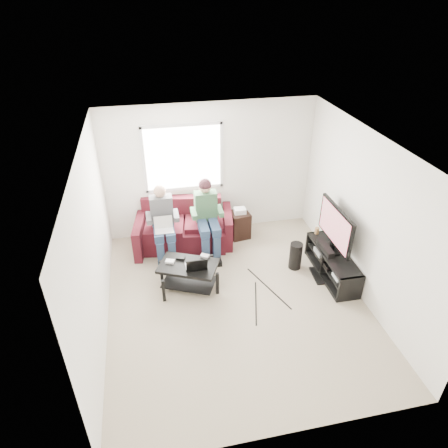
{
  "coord_description": "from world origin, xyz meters",
  "views": [
    {
      "loc": [
        -1.17,
        -4.66,
        4.4
      ],
      "look_at": [
        -0.07,
        0.6,
        1.1
      ],
      "focal_mm": 32.0,
      "sensor_mm": 36.0,
      "label": 1
    }
  ],
  "objects_px": {
    "tv_stand": "(332,265)",
    "end_table": "(240,224)",
    "tv": "(335,227)",
    "subwoofer": "(296,256)",
    "sofa": "(184,229)",
    "coffee_table": "(188,271)"
  },
  "relations": [
    {
      "from": "tv_stand",
      "to": "end_table",
      "type": "relative_size",
      "value": 2.19
    },
    {
      "from": "tv",
      "to": "end_table",
      "type": "xyz_separation_m",
      "value": [
        -1.27,
        1.41,
        -0.64
      ]
    },
    {
      "from": "tv_stand",
      "to": "subwoofer",
      "type": "distance_m",
      "value": 0.64
    },
    {
      "from": "tv",
      "to": "end_table",
      "type": "distance_m",
      "value": 2.0
    },
    {
      "from": "sofa",
      "to": "subwoofer",
      "type": "bearing_deg",
      "value": -32.73
    },
    {
      "from": "sofa",
      "to": "subwoofer",
      "type": "xyz_separation_m",
      "value": [
        1.82,
        -1.17,
        -0.07
      ]
    },
    {
      "from": "end_table",
      "to": "sofa",
      "type": "bearing_deg",
      "value": -179.15
    },
    {
      "from": "coffee_table",
      "to": "tv",
      "type": "distance_m",
      "value": 2.53
    },
    {
      "from": "tv",
      "to": "subwoofer",
      "type": "relative_size",
      "value": 2.2
    },
    {
      "from": "subwoofer",
      "to": "end_table",
      "type": "height_order",
      "value": "end_table"
    },
    {
      "from": "tv",
      "to": "end_table",
      "type": "relative_size",
      "value": 1.73
    },
    {
      "from": "tv_stand",
      "to": "tv",
      "type": "distance_m",
      "value": 0.72
    },
    {
      "from": "sofa",
      "to": "tv_stand",
      "type": "xyz_separation_m",
      "value": [
        2.37,
        -1.49,
        -0.11
      ]
    },
    {
      "from": "sofa",
      "to": "tv",
      "type": "height_order",
      "value": "tv"
    },
    {
      "from": "tv_stand",
      "to": "subwoofer",
      "type": "height_order",
      "value": "subwoofer"
    },
    {
      "from": "subwoofer",
      "to": "tv_stand",
      "type": "bearing_deg",
      "value": -30.74
    },
    {
      "from": "sofa",
      "to": "end_table",
      "type": "distance_m",
      "value": 1.09
    },
    {
      "from": "coffee_table",
      "to": "end_table",
      "type": "bearing_deg",
      "value": 48.31
    },
    {
      "from": "sofa",
      "to": "coffee_table",
      "type": "height_order",
      "value": "sofa"
    },
    {
      "from": "end_table",
      "to": "coffee_table",
      "type": "bearing_deg",
      "value": -131.69
    },
    {
      "from": "tv_stand",
      "to": "end_table",
      "type": "xyz_separation_m",
      "value": [
        -1.27,
        1.51,
        0.08
      ]
    },
    {
      "from": "subwoofer",
      "to": "sofa",
      "type": "bearing_deg",
      "value": 147.27
    }
  ]
}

